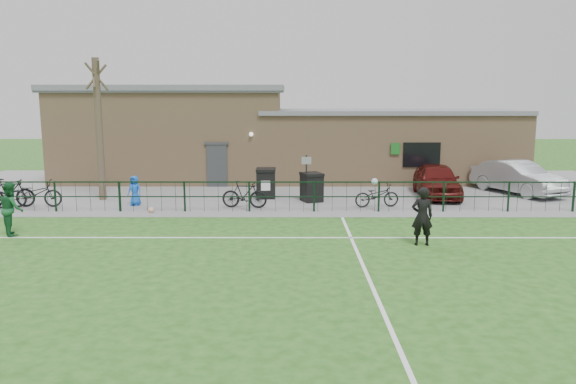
{
  "coord_description": "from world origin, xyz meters",
  "views": [
    {
      "loc": [
        0.04,
        -13.27,
        4.45
      ],
      "look_at": [
        0.0,
        5.0,
        1.3
      ],
      "focal_mm": 35.0,
      "sensor_mm": 36.0,
      "label": 1
    }
  ],
  "objects_px": {
    "bicycle_c": "(35,194)",
    "bicycle_e": "(377,195)",
    "sign_post": "(306,179)",
    "ball_ground": "(151,210)",
    "car_maroon": "(437,180)",
    "car_silver": "(517,177)",
    "bare_tree": "(99,130)",
    "bicycle_d": "(244,194)",
    "wheelie_bin_left": "(266,184)",
    "spectator_child": "(135,191)",
    "outfield_player": "(11,209)",
    "wheelie_bin_right": "(312,188)",
    "bicycle_b": "(9,193)"
  },
  "relations": [
    {
      "from": "car_silver",
      "to": "bicycle_e",
      "type": "bearing_deg",
      "value": -179.37
    },
    {
      "from": "sign_post",
      "to": "spectator_child",
      "type": "height_order",
      "value": "sign_post"
    },
    {
      "from": "sign_post",
      "to": "bicycle_c",
      "type": "relative_size",
      "value": 0.96
    },
    {
      "from": "wheelie_bin_right",
      "to": "car_silver",
      "type": "distance_m",
      "value": 9.66
    },
    {
      "from": "car_maroon",
      "to": "bicycle_e",
      "type": "distance_m",
      "value": 3.83
    },
    {
      "from": "car_maroon",
      "to": "outfield_player",
      "type": "bearing_deg",
      "value": -150.63
    },
    {
      "from": "sign_post",
      "to": "outfield_player",
      "type": "height_order",
      "value": "sign_post"
    },
    {
      "from": "bicycle_c",
      "to": "outfield_player",
      "type": "relative_size",
      "value": 1.21
    },
    {
      "from": "sign_post",
      "to": "car_maroon",
      "type": "bearing_deg",
      "value": 12.56
    },
    {
      "from": "bicycle_c",
      "to": "bicycle_d",
      "type": "xyz_separation_m",
      "value": [
        8.41,
        -0.15,
        -0.0
      ]
    },
    {
      "from": "sign_post",
      "to": "bicycle_c",
      "type": "xyz_separation_m",
      "value": [
        -10.91,
        -1.1,
        -0.45
      ]
    },
    {
      "from": "car_maroon",
      "to": "bicycle_b",
      "type": "bearing_deg",
      "value": -166.67
    },
    {
      "from": "bicycle_e",
      "to": "ball_ground",
      "type": "bearing_deg",
      "value": 87.92
    },
    {
      "from": "wheelie_bin_right",
      "to": "bicycle_b",
      "type": "height_order",
      "value": "bicycle_b"
    },
    {
      "from": "wheelie_bin_right",
      "to": "car_silver",
      "type": "relative_size",
      "value": 0.25
    },
    {
      "from": "bicycle_c",
      "to": "bicycle_e",
      "type": "relative_size",
      "value": 1.16
    },
    {
      "from": "wheelie_bin_right",
      "to": "bicycle_d",
      "type": "xyz_separation_m",
      "value": [
        -2.74,
        -1.42,
        -0.02
      ]
    },
    {
      "from": "bare_tree",
      "to": "ball_ground",
      "type": "bearing_deg",
      "value": -44.67
    },
    {
      "from": "bicycle_c",
      "to": "bicycle_d",
      "type": "height_order",
      "value": "bicycle_c"
    },
    {
      "from": "wheelie_bin_left",
      "to": "car_silver",
      "type": "bearing_deg",
      "value": 5.01
    },
    {
      "from": "car_maroon",
      "to": "car_silver",
      "type": "xyz_separation_m",
      "value": [
        3.89,
        0.8,
        0.01
      ]
    },
    {
      "from": "bare_tree",
      "to": "bicycle_d",
      "type": "relative_size",
      "value": 3.32
    },
    {
      "from": "car_maroon",
      "to": "bicycle_b",
      "type": "height_order",
      "value": "car_maroon"
    },
    {
      "from": "car_maroon",
      "to": "bicycle_b",
      "type": "xyz_separation_m",
      "value": [
        -17.72,
        -2.45,
        -0.15
      ]
    },
    {
      "from": "car_silver",
      "to": "bicycle_c",
      "type": "relative_size",
      "value": 2.18
    },
    {
      "from": "wheelie_bin_left",
      "to": "sign_post",
      "type": "bearing_deg",
      "value": -30.93
    },
    {
      "from": "wheelie_bin_right",
      "to": "spectator_child",
      "type": "relative_size",
      "value": 0.93
    },
    {
      "from": "wheelie_bin_right",
      "to": "bicycle_c",
      "type": "bearing_deg",
      "value": 165.33
    },
    {
      "from": "wheelie_bin_right",
      "to": "ball_ground",
      "type": "distance_m",
      "value": 6.68
    },
    {
      "from": "bare_tree",
      "to": "wheelie_bin_right",
      "type": "xyz_separation_m",
      "value": [
        8.99,
        -0.38,
        -2.41
      ]
    },
    {
      "from": "bicycle_d",
      "to": "outfield_player",
      "type": "height_order",
      "value": "outfield_player"
    },
    {
      "from": "wheelie_bin_left",
      "to": "bicycle_c",
      "type": "bearing_deg",
      "value": -167.29
    },
    {
      "from": "car_silver",
      "to": "outfield_player",
      "type": "relative_size",
      "value": 2.63
    },
    {
      "from": "bare_tree",
      "to": "outfield_player",
      "type": "distance_m",
      "value": 6.54
    },
    {
      "from": "bicycle_c",
      "to": "sign_post",
      "type": "bearing_deg",
      "value": -88.76
    },
    {
      "from": "wheelie_bin_left",
      "to": "spectator_child",
      "type": "xyz_separation_m",
      "value": [
        -5.27,
        -1.77,
        0.01
      ]
    },
    {
      "from": "sign_post",
      "to": "bicycle_b",
      "type": "relative_size",
      "value": 1.03
    },
    {
      "from": "bicycle_b",
      "to": "spectator_child",
      "type": "relative_size",
      "value": 1.6
    },
    {
      "from": "wheelie_bin_left",
      "to": "sign_post",
      "type": "xyz_separation_m",
      "value": [
        1.73,
        -1.03,
        0.4
      ]
    },
    {
      "from": "bare_tree",
      "to": "bicycle_c",
      "type": "distance_m",
      "value": 3.65
    },
    {
      "from": "sign_post",
      "to": "bicycle_b",
      "type": "distance_m",
      "value": 11.98
    },
    {
      "from": "wheelie_bin_right",
      "to": "car_maroon",
      "type": "height_order",
      "value": "car_maroon"
    },
    {
      "from": "bare_tree",
      "to": "bicycle_d",
      "type": "bearing_deg",
      "value": -16.07
    },
    {
      "from": "car_silver",
      "to": "bicycle_d",
      "type": "relative_size",
      "value": 2.51
    },
    {
      "from": "wheelie_bin_right",
      "to": "bicycle_e",
      "type": "relative_size",
      "value": 0.63
    },
    {
      "from": "sign_post",
      "to": "ball_ground",
      "type": "height_order",
      "value": "sign_post"
    },
    {
      "from": "bare_tree",
      "to": "car_silver",
      "type": "bearing_deg",
      "value": 4.77
    },
    {
      "from": "car_silver",
      "to": "spectator_child",
      "type": "relative_size",
      "value": 3.72
    },
    {
      "from": "spectator_child",
      "to": "ball_ground",
      "type": "bearing_deg",
      "value": -38.77
    },
    {
      "from": "sign_post",
      "to": "ball_ground",
      "type": "distance_m",
      "value": 6.45
    }
  ]
}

